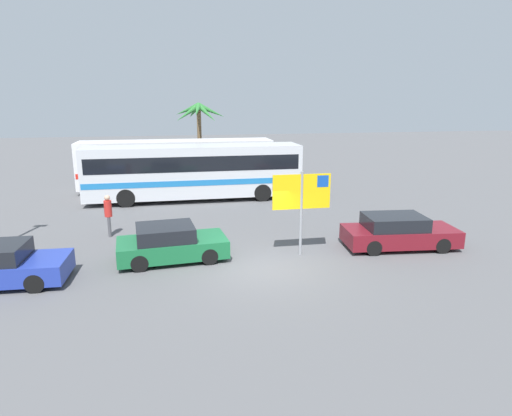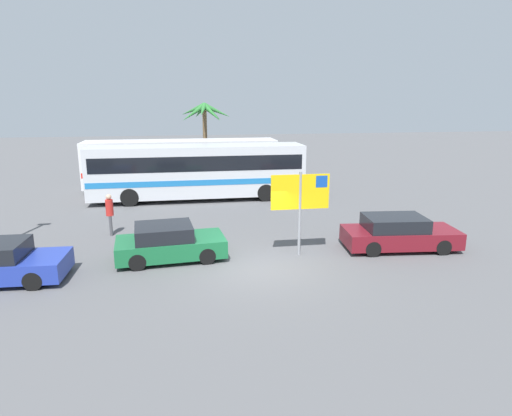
{
  "view_description": "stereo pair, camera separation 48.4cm",
  "coord_description": "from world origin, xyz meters",
  "px_view_note": "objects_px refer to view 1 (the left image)",
  "views": [
    {
      "loc": [
        -2.93,
        -14.22,
        5.77
      ],
      "look_at": [
        0.53,
        3.56,
        1.3
      ],
      "focal_mm": 31.01,
      "sensor_mm": 36.0,
      "label": 1
    },
    {
      "loc": [
        -2.46,
        -14.3,
        5.77
      ],
      "look_at": [
        0.53,
        3.56,
        1.3
      ],
      "focal_mm": 31.01,
      "sensor_mm": 36.0,
      "label": 2
    }
  ],
  "objects_px": {
    "ferry_sign": "(303,195)",
    "car_maroon": "(398,232)",
    "pedestrian_crossing_lot": "(108,212)",
    "car_green": "(171,243)",
    "bus_rear_coach": "(177,162)",
    "bus_front_coach": "(194,170)"
  },
  "relations": [
    {
      "from": "ferry_sign",
      "to": "car_maroon",
      "type": "bearing_deg",
      "value": 1.18
    },
    {
      "from": "ferry_sign",
      "to": "pedestrian_crossing_lot",
      "type": "xyz_separation_m",
      "value": [
        -7.47,
        3.81,
        -1.24
      ]
    },
    {
      "from": "car_green",
      "to": "bus_rear_coach",
      "type": "bearing_deg",
      "value": 82.37
    },
    {
      "from": "bus_rear_coach",
      "to": "car_maroon",
      "type": "height_order",
      "value": "bus_rear_coach"
    },
    {
      "from": "pedestrian_crossing_lot",
      "to": "car_maroon",
      "type": "bearing_deg",
      "value": 152.19
    },
    {
      "from": "bus_front_coach",
      "to": "pedestrian_crossing_lot",
      "type": "bearing_deg",
      "value": -121.86
    },
    {
      "from": "car_maroon",
      "to": "bus_rear_coach",
      "type": "bearing_deg",
      "value": 126.65
    },
    {
      "from": "bus_front_coach",
      "to": "car_green",
      "type": "xyz_separation_m",
      "value": [
        -1.47,
        -9.99,
        -1.15
      ]
    },
    {
      "from": "bus_rear_coach",
      "to": "car_maroon",
      "type": "xyz_separation_m",
      "value": [
        8.33,
        -13.76,
        -1.15
      ]
    },
    {
      "from": "ferry_sign",
      "to": "car_maroon",
      "type": "relative_size",
      "value": 0.7
    },
    {
      "from": "bus_front_coach",
      "to": "car_maroon",
      "type": "height_order",
      "value": "bus_front_coach"
    },
    {
      "from": "car_maroon",
      "to": "ferry_sign",
      "type": "bearing_deg",
      "value": -173.73
    },
    {
      "from": "ferry_sign",
      "to": "car_green",
      "type": "xyz_separation_m",
      "value": [
        -4.89,
        0.34,
        -1.69
      ]
    },
    {
      "from": "ferry_sign",
      "to": "pedestrian_crossing_lot",
      "type": "relative_size",
      "value": 1.76
    },
    {
      "from": "bus_front_coach",
      "to": "ferry_sign",
      "type": "height_order",
      "value": "ferry_sign"
    },
    {
      "from": "bus_front_coach",
      "to": "ferry_sign",
      "type": "relative_size",
      "value": 3.86
    },
    {
      "from": "ferry_sign",
      "to": "car_green",
      "type": "relative_size",
      "value": 0.79
    },
    {
      "from": "car_maroon",
      "to": "bus_front_coach",
      "type": "bearing_deg",
      "value": 131.34
    },
    {
      "from": "bus_front_coach",
      "to": "car_green",
      "type": "height_order",
      "value": "bus_front_coach"
    },
    {
      "from": "ferry_sign",
      "to": "car_green",
      "type": "bearing_deg",
      "value": 176.36
    },
    {
      "from": "bus_rear_coach",
      "to": "car_maroon",
      "type": "relative_size",
      "value": 2.71
    },
    {
      "from": "bus_front_coach",
      "to": "bus_rear_coach",
      "type": "distance_m",
      "value": 3.61
    }
  ]
}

